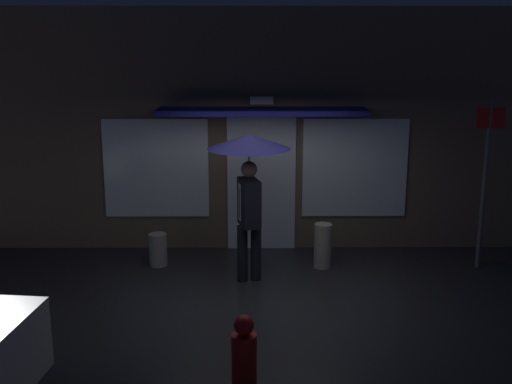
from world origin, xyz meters
name	(u,v)px	position (x,y,z in m)	size (l,w,h in m)	color
ground_plane	(264,301)	(0.00, 0.00, 0.00)	(18.00, 18.00, 0.00)	#26262B
building_facade	(261,132)	(0.00, 2.34, 1.92)	(9.80, 1.00, 3.87)	brown
person_with_umbrella	(249,165)	(-0.19, 0.74, 1.68)	(1.15, 1.15, 2.11)	black
street_sign_post	(485,176)	(3.27, 1.24, 1.43)	(0.40, 0.07, 2.52)	#595B60
sidewalk_bollard	(158,250)	(-1.59, 1.36, 0.25)	(0.27, 0.27, 0.50)	#9E998E
sidewalk_bollard_2	(323,246)	(0.92, 1.26, 0.34)	(0.27, 0.27, 0.68)	#B2A899
fire_hydrant	(244,353)	(-0.23, -2.09, 0.34)	(0.25, 0.25, 0.75)	#B21914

